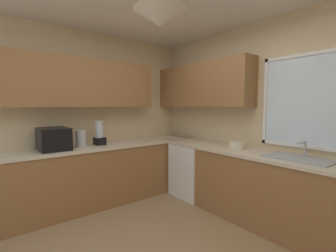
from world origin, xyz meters
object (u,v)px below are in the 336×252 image
at_px(kettle, 81,139).
at_px(microwave, 53,139).
at_px(dishwasher, 194,170).
at_px(sink_assembly, 299,158).
at_px(blender_appliance, 100,134).
at_px(bowl, 237,145).

bearing_deg(kettle, microwave, -93.26).
distance_m(dishwasher, microwave, 2.15).
xyz_separation_m(sink_assembly, blender_appliance, (-2.24, -1.36, 0.15)).
xyz_separation_m(dishwasher, kettle, (-0.64, -1.60, 0.58)).
relative_size(dishwasher, kettle, 3.57).
height_order(dishwasher, kettle, kettle).
relative_size(kettle, sink_assembly, 0.35).
bearing_deg(blender_appliance, kettle, -85.90).
relative_size(dishwasher, sink_assembly, 1.26).
distance_m(microwave, sink_assembly, 3.00).
relative_size(kettle, blender_appliance, 0.65).
height_order(microwave, blender_appliance, blender_appliance).
xyz_separation_m(dishwasher, sink_assembly, (1.58, 0.04, 0.48)).
xyz_separation_m(microwave, bowl, (1.45, 1.98, -0.10)).
distance_m(kettle, sink_assembly, 2.76).
bearing_deg(dishwasher, blender_appliance, -116.53).
relative_size(microwave, blender_appliance, 1.33).
distance_m(microwave, kettle, 0.35).
bearing_deg(bowl, sink_assembly, 0.42).
relative_size(dishwasher, blender_appliance, 2.34).
bearing_deg(dishwasher, bowl, 2.17).
relative_size(dishwasher, bowl, 3.98).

